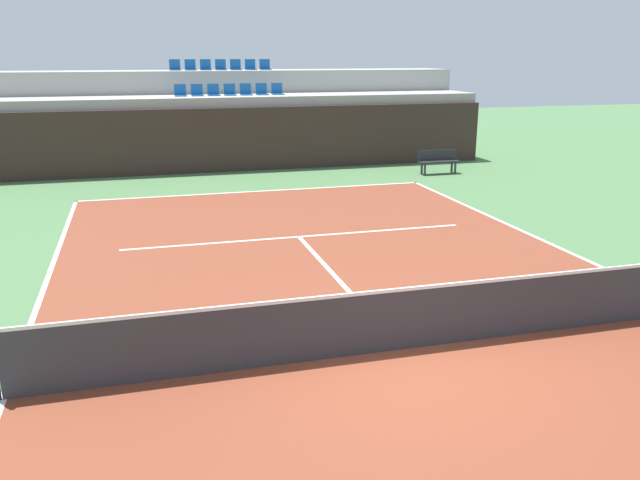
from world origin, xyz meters
The scene contains 13 objects.
ground_plane centered at (0.00, 0.00, 0.00)m, with size 80.00×80.00×0.00m, color #477042.
court_surface centered at (0.00, 0.00, 0.01)m, with size 11.00×24.00×0.01m, color brown.
baseline_far centered at (0.00, 11.95, 0.01)m, with size 11.00×0.10×0.00m, color white.
sideline_left centered at (-5.45, 0.00, 0.01)m, with size 0.10×24.00×0.00m, color white.
service_line_far centered at (0.00, 6.40, 0.01)m, with size 8.26×0.10×0.00m, color white.
centre_service_line centered at (0.00, 3.20, 0.01)m, with size 0.10×6.40×0.00m, color white.
back_wall centered at (0.00, 15.95, 1.17)m, with size 19.58×0.30×2.33m, color #33231E.
stands_tier_lower centered at (0.00, 17.30, 1.34)m, with size 19.58×2.40×2.69m, color #9E9E99.
stands_tier_upper centered at (0.00, 19.70, 1.78)m, with size 19.58×2.40×3.57m, color #9E9E99.
seating_row_lower centered at (0.00, 17.40, 2.81)m, with size 4.17×0.44×0.44m.
seating_row_upper centered at (0.00, 19.80, 3.69)m, with size 4.17×0.44×0.44m.
tennis_net centered at (0.00, 0.00, 0.51)m, with size 11.08×0.08×1.07m.
player_bench centered at (6.95, 13.40, 0.51)m, with size 1.50×0.40×0.85m.
Camera 1 is at (-3.56, -8.22, 4.24)m, focal length 36.65 mm.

